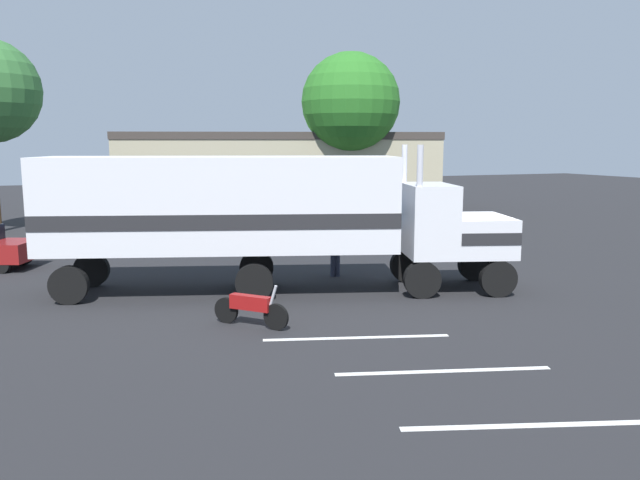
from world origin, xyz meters
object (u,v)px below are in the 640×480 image
Objects in this scene: semi_truck at (258,211)px; motorcycle at (251,308)px; parked_bus at (280,193)px; tree_center at (351,102)px; person_bystander at (335,251)px.

semi_truck is 8.82× the size of motorcycle.
tree_center is at bearing 46.50° from parked_bus.
semi_truck is at bearing -157.81° from person_bystander.
tree_center reaches higher than parked_bus.
motorcycle is (-4.30, -4.74, -0.41)m from person_bystander.
parked_bus is (4.66, 12.13, -0.46)m from semi_truck.
person_bystander is at bearing -115.85° from tree_center.
person_bystander is 0.15× the size of parked_bus.
semi_truck is 23.97m from tree_center.
tree_center is (7.54, 7.95, 5.18)m from parked_bus.
motorcycle is at bearing -110.63° from parked_bus.
person_bystander is 11.05m from parked_bus.
parked_bus is at bearing -133.50° from tree_center.
motorcycle is 27.94m from tree_center.
tree_center is at bearing 58.71° from semi_truck.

